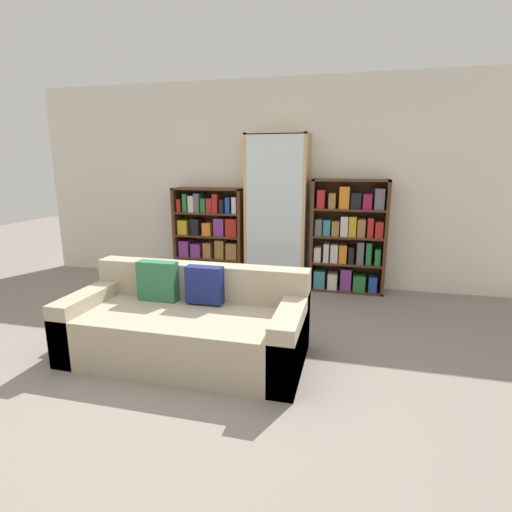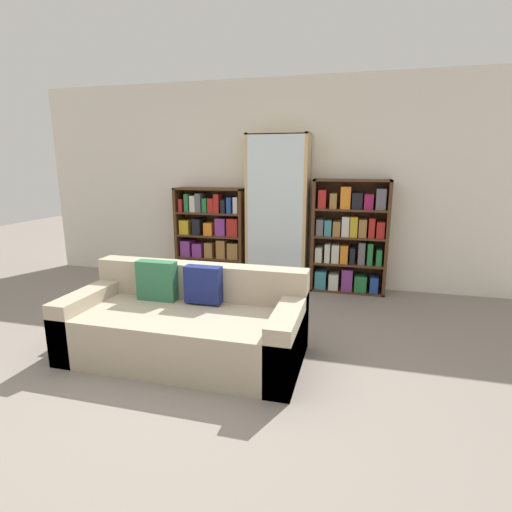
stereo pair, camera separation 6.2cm
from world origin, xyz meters
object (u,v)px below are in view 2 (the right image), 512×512
bookshelf_left (212,236)px  display_cabinet (278,213)px  bookshelf_right (349,239)px  wine_bottle (293,305)px  couch (186,325)px

bookshelf_left → display_cabinet: display_cabinet is taller
display_cabinet → bookshelf_right: (0.93, 0.02, -0.30)m
display_cabinet → bookshelf_right: display_cabinet is taller
wine_bottle → display_cabinet: bearing=109.7°
display_cabinet → wine_bottle: 1.48m
couch → bookshelf_left: (-0.60, 2.19, 0.36)m
couch → bookshelf_right: bearing=59.8°
bookshelf_right → wine_bottle: (-0.52, -1.17, -0.53)m
bookshelf_right → wine_bottle: bearing=-113.8°
couch → bookshelf_right: bookshelf_right is taller
couch → wine_bottle: 1.27m
wine_bottle → couch: bearing=-126.7°
couch → bookshelf_right: size_ratio=1.39×
display_cabinet → bookshelf_left: bearing=179.1°
bookshelf_left → bookshelf_right: bearing=0.0°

